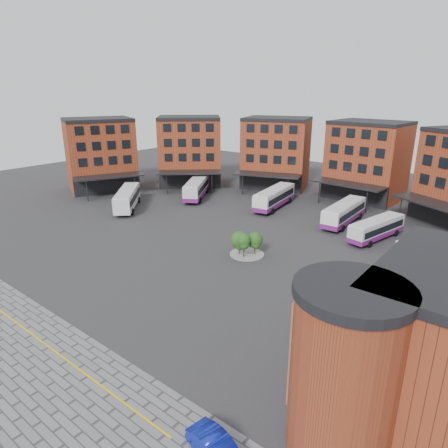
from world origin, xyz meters
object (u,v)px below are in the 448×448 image
Objects in this scene: bus_c at (274,197)px; bus_d at (344,213)px; bus_a at (127,197)px; bus_e at (377,229)px; bus_b at (197,188)px; tree_island at (246,242)px.

bus_d is (13.28, -0.79, -0.06)m from bus_c.
bus_c is at bearing -2.21° from bus_a.
bus_d is 1.10× the size of bus_e.
bus_c is (19.91, 16.76, -0.16)m from bus_a.
bus_a is 0.91× the size of bus_d.
tree_island is at bearing -66.80° from bus_b.
tree_island is 0.37× the size of bus_d.
bus_b is at bearing 29.12° from bus_a.
bus_d is at bearing -11.83° from bus_c.
bus_b is 1.01× the size of bus_d.
bus_d is (4.61, 19.90, -0.03)m from tree_island.
bus_c reaches higher than bus_d.
bus_d is at bearing -25.94° from bus_b.
bus_c is (-8.67, 20.68, 0.03)m from tree_island.
bus_e is at bearing -25.07° from bus_a.
bus_b is 35.13m from bus_e.
bus_a is 0.86× the size of bus_c.
bus_b is 0.96× the size of bus_c.
bus_b reaches higher than tree_island.
bus_e is at bearing -32.98° from bus_b.
tree_island is at bearing -104.94° from bus_d.
bus_a is at bearing -140.05° from bus_b.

